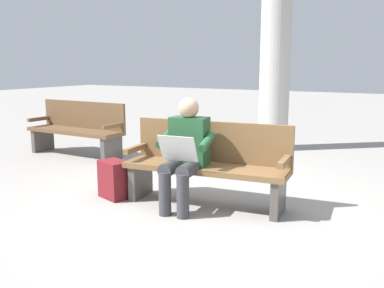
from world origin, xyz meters
TOP-DOWN VIEW (x-y plane):
  - ground_plane at (0.00, 0.00)m, footprint 40.00×40.00m
  - bench_near at (0.01, -0.07)m, footprint 1.84×0.68m
  - person_seated at (0.15, 0.18)m, footprint 0.60×0.60m
  - backpack at (1.03, 0.26)m, footprint 0.41×0.36m
  - bench_far at (3.09, -1.29)m, footprint 1.81×0.53m
  - support_pillar at (0.40, -3.42)m, footprint 0.53×0.53m

SIDE VIEW (x-z plane):
  - ground_plane at x=0.00m, z-range 0.00..0.00m
  - backpack at x=1.03m, z-range 0.00..0.43m
  - bench_near at x=0.01m, z-range 0.01..0.91m
  - bench_far at x=3.09m, z-range 0.01..0.91m
  - person_seated at x=0.15m, z-range 0.04..1.22m
  - support_pillar at x=0.40m, z-range 0.00..4.11m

